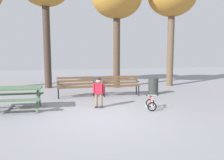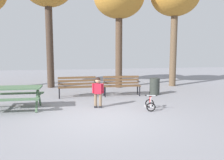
{
  "view_description": "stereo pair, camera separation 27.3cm",
  "coord_description": "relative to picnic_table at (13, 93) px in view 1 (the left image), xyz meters",
  "views": [
    {
      "loc": [
        -1.15,
        -6.31,
        1.94
      ],
      "look_at": [
        0.79,
        2.04,
        0.85
      ],
      "focal_mm": 36.75,
      "sensor_mm": 36.0,
      "label": 1
    },
    {
      "loc": [
        -0.88,
        -6.37,
        1.94
      ],
      "look_at": [
        0.79,
        2.04,
        0.85
      ],
      "focal_mm": 36.75,
      "sensor_mm": 36.0,
      "label": 2
    }
  ],
  "objects": [
    {
      "name": "child_standing",
      "position": [
        2.78,
        -0.25,
        0.02
      ],
      "size": [
        0.39,
        0.22,
        1.05
      ],
      "color": "#7F664C",
      "rests_on": "ground"
    },
    {
      "name": "ground",
      "position": [
        2.63,
        -1.55,
        -0.59
      ],
      "size": [
        36.0,
        36.0,
        0.0
      ],
      "primitive_type": "plane",
      "color": "gray"
    },
    {
      "name": "park_bench_left",
      "position": [
        4.08,
        1.68,
        -0.08
      ],
      "size": [
        1.62,
        0.53,
        0.85
      ],
      "color": "brown",
      "rests_on": "ground"
    },
    {
      "name": "trash_bin",
      "position": [
        5.57,
        1.59,
        -0.22
      ],
      "size": [
        0.44,
        0.44,
        0.74
      ],
      "primitive_type": "cylinder",
      "color": "#2D332D",
      "rests_on": "ground"
    },
    {
      "name": "park_bench_far_left",
      "position": [
        2.17,
        1.76,
        -0.08
      ],
      "size": [
        1.61,
        0.5,
        0.85
      ],
      "color": "brown",
      "rests_on": "ground"
    },
    {
      "name": "kids_bicycle",
      "position": [
        4.45,
        -0.86,
        -0.39
      ],
      "size": [
        0.48,
        0.62,
        0.54
      ],
      "color": "black",
      "rests_on": "ground"
    },
    {
      "name": "picnic_table",
      "position": [
        0.0,
        0.0,
        0.0
      ],
      "size": [
        1.84,
        1.39,
        0.79
      ],
      "color": "#4C6B4C",
      "rests_on": "ground"
    }
  ]
}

